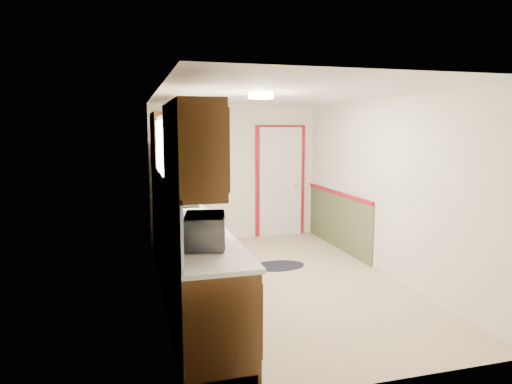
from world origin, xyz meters
TOP-DOWN VIEW (x-y plane):
  - room_shell at (0.00, 0.00)m, footprint 3.20×5.20m
  - kitchen_run at (-1.24, -0.29)m, footprint 0.63×4.00m
  - back_wall_trim at (0.99, 2.21)m, footprint 1.12×2.30m
  - ceiling_fixture at (-0.30, -0.20)m, footprint 0.30×0.30m
  - microwave at (-1.20, -1.53)m, footprint 0.38×0.56m
  - refrigerator at (-1.02, 2.05)m, footprint 0.80×0.77m
  - rug at (0.20, 0.61)m, footprint 0.80×0.53m
  - cooktop at (-1.19, 0.75)m, footprint 0.49×0.58m

SIDE VIEW (x-z plane):
  - rug at x=0.20m, z-range 0.00..0.01m
  - kitchen_run at x=-1.24m, z-range -0.29..1.91m
  - back_wall_trim at x=0.99m, z-range -0.15..1.93m
  - refrigerator at x=-1.02m, z-range 0.00..1.78m
  - cooktop at x=-1.19m, z-range 0.94..0.96m
  - microwave at x=-1.20m, z-range 0.94..1.29m
  - room_shell at x=0.00m, z-range -0.06..2.46m
  - ceiling_fixture at x=-0.30m, z-range 2.33..2.39m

